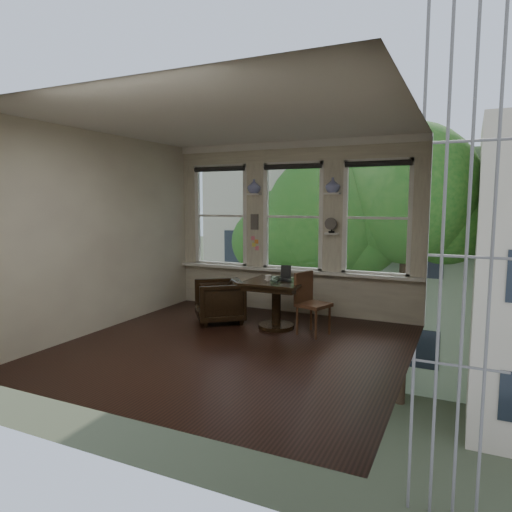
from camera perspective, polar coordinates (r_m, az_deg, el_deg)
The scene contains 25 objects.
ground at distance 6.35m, azimuth -2.67°, elevation -11.23°, with size 4.50×4.50×0.00m, color black.
ceiling at distance 6.12m, azimuth -2.83°, elevation 16.53°, with size 4.50×4.50×0.00m, color silver.
wall_back at distance 8.11m, azimuth 4.70°, elevation 3.49°, with size 4.50×4.50×0.00m, color beige.
wall_front at distance 4.21m, azimuth -17.19°, elevation 0.16°, with size 4.50×4.50×0.00m, color beige.
wall_left at distance 7.38m, azimuth -18.42°, elevation 2.84°, with size 4.50×4.50×0.00m, color beige.
wall_right at distance 5.39m, azimuth 18.94°, elevation 1.49°, with size 4.50×4.50×0.00m, color beige.
window_left at distance 8.71m, azimuth -4.30°, elevation 5.04°, with size 1.10×0.12×1.90m, color white, non-canonical shape.
window_center at distance 8.10m, azimuth 4.72°, elevation 4.91°, with size 1.10×0.12×1.90m, color white, non-canonical shape.
window_right at distance 7.72m, azimuth 14.90°, elevation 4.61°, with size 1.10×0.12×1.90m, color white, non-canonical shape.
shelf_left at distance 8.29m, azimuth -0.25°, elevation 7.74°, with size 0.26×0.16×0.03m, color white.
shelf_right at distance 7.78m, azimuth 9.54°, elevation 7.71°, with size 0.26×0.16×0.03m, color white.
intercom at distance 8.32m, azimuth -0.16°, elevation 4.29°, with size 0.14×0.06×0.28m, color #59544F.
sticky_notes at distance 8.35m, azimuth -0.14°, elevation 1.89°, with size 0.16×0.01×0.24m, color pink, non-canonical shape.
desk_fan at distance 7.77m, azimuth 9.42°, elevation 3.50°, with size 0.20×0.20×0.24m, color #59544F, non-canonical shape.
vase_left at distance 8.29m, azimuth -0.25°, elevation 8.70°, with size 0.24×0.24×0.25m, color white.
vase_right at distance 7.78m, azimuth 9.56°, elevation 8.73°, with size 0.24×0.24×0.25m, color white.
table at distance 7.14m, azimuth 2.55°, elevation -6.07°, with size 0.90×0.90×0.75m, color black, non-canonical shape.
armchair_left at distance 7.52m, azimuth -4.61°, elevation -5.65°, with size 0.74×0.76×0.69m, color black.
cushion_red at distance 7.50m, azimuth -4.61°, elevation -4.87°, with size 0.45×0.45×0.06m, color maroon.
side_chair_right at distance 6.82m, azimuth 7.22°, elevation -5.99°, with size 0.42×0.42×0.92m, color #49311A, non-canonical shape.
laptop at distance 7.03m, azimuth 3.13°, elevation -3.05°, with size 0.35×0.22×0.03m, color black.
mug at distance 7.03m, azimuth 1.52°, elevation -2.77°, with size 0.10×0.10×0.09m, color white.
drinking_glass at distance 6.85m, azimuth 2.45°, elevation -2.97°, with size 0.13×0.13×0.10m, color white.
tablet at distance 7.21m, azimuth 3.75°, elevation -2.03°, with size 0.16×0.02×0.22m, color black.
papers at distance 7.27m, azimuth 2.14°, elevation -2.80°, with size 0.22×0.30×0.00m, color silver.
Camera 1 is at (2.82, -5.34, 1.96)m, focal length 32.00 mm.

